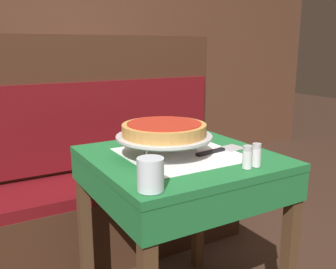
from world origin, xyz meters
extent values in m
cube|color=#1E6B33|center=(0.00, 0.00, 0.76)|extent=(0.70, 0.70, 0.03)
cube|color=white|center=(0.00, 0.00, 0.78)|extent=(0.43, 0.43, 0.00)
cube|color=#1E6B33|center=(0.00, 0.00, 0.69)|extent=(0.70, 0.70, 0.11)
cube|color=#4C331E|center=(0.32, -0.32, 0.37)|extent=(0.05, 0.05, 0.74)
cube|color=#4C331E|center=(-0.32, 0.32, 0.37)|extent=(0.05, 0.05, 0.74)
cube|color=#4C331E|center=(0.32, 0.32, 0.37)|extent=(0.05, 0.05, 0.74)
cube|color=red|center=(0.24, 1.61, 0.77)|extent=(0.75, 0.75, 0.03)
cube|color=white|center=(0.24, 1.61, 0.78)|extent=(0.46, 0.46, 0.00)
cube|color=red|center=(0.24, 1.61, 0.70)|extent=(0.74, 0.74, 0.10)
cube|color=#4C331E|center=(-0.10, 1.27, 0.38)|extent=(0.05, 0.05, 0.75)
cube|color=#4C331E|center=(0.58, 1.27, 0.38)|extent=(0.05, 0.05, 0.75)
cube|color=#4C331E|center=(-0.10, 1.95, 0.38)|extent=(0.05, 0.05, 0.75)
cube|color=#4C331E|center=(0.58, 1.95, 0.38)|extent=(0.05, 0.05, 0.75)
cube|color=#3D2316|center=(-0.01, 0.70, 0.21)|extent=(1.51, 0.46, 0.41)
cube|color=#600F14|center=(-0.01, 0.70, 0.44)|extent=(1.48, 0.45, 0.06)
cube|color=#3D2316|center=(-0.01, 0.90, 0.87)|extent=(1.51, 0.06, 0.79)
cube|color=#600F14|center=(-0.01, 0.86, 0.75)|extent=(1.45, 0.02, 0.50)
cube|color=#4C2D1E|center=(0.00, 2.07, 1.20)|extent=(6.00, 0.04, 2.40)
cylinder|color=#ADADB2|center=(-0.07, 0.14, 0.81)|extent=(0.01, 0.01, 0.07)
cylinder|color=#ADADB2|center=(-0.18, -0.05, 0.81)|extent=(0.01, 0.01, 0.07)
cylinder|color=#ADADB2|center=(0.04, -0.05, 0.81)|extent=(0.01, 0.01, 0.07)
cylinder|color=#ADADB2|center=(-0.07, 0.01, 0.84)|extent=(0.26, 0.26, 0.01)
cylinder|color=silver|center=(-0.07, 0.01, 0.85)|extent=(0.37, 0.37, 0.01)
cylinder|color=silver|center=(-0.07, 0.01, 0.85)|extent=(0.38, 0.38, 0.01)
cylinder|color=#C68E47|center=(-0.07, 0.01, 0.88)|extent=(0.33, 0.33, 0.04)
cylinder|color=#B22819|center=(-0.07, 0.01, 0.91)|extent=(0.29, 0.29, 0.01)
cube|color=#BCBCC1|center=(0.23, -0.04, 0.78)|extent=(0.10, 0.09, 0.00)
cube|color=black|center=(0.11, -0.06, 0.78)|extent=(0.15, 0.04, 0.01)
cylinder|color=silver|center=(-0.29, -0.29, 0.83)|extent=(0.08, 0.08, 0.10)
cylinder|color=silver|center=(0.11, -0.27, 0.81)|extent=(0.04, 0.04, 0.06)
cylinder|color=#B7B7BC|center=(0.11, -0.27, 0.85)|extent=(0.03, 0.03, 0.02)
cylinder|color=silver|center=(0.15, -0.27, 0.81)|extent=(0.03, 0.03, 0.07)
cylinder|color=#B7B7BC|center=(0.15, -0.27, 0.85)|extent=(0.03, 0.03, 0.02)
cube|color=#B2B2B7|center=(0.03, 0.31, 0.82)|extent=(0.10, 0.05, 0.09)
cube|color=black|center=(0.26, 1.70, 0.80)|extent=(0.11, 0.11, 0.03)
cylinder|color=black|center=(0.26, 1.70, 0.87)|extent=(0.01, 0.01, 0.12)
cylinder|color=gold|center=(0.26, 1.74, 0.86)|extent=(0.04, 0.04, 0.09)
cylinder|color=red|center=(0.26, 1.67, 0.86)|extent=(0.04, 0.04, 0.09)
camera|label=1|loc=(-0.77, -1.23, 1.20)|focal=40.00mm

